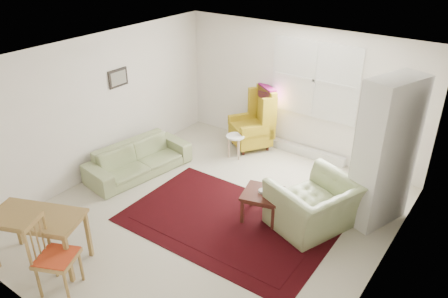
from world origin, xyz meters
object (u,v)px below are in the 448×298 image
Objects in this scene: stool at (235,146)px; desk at (41,239)px; wingback_chair at (251,119)px; desk_chair at (56,256)px; sofa at (138,154)px; cabinet at (386,153)px; coffee_table at (262,205)px; armchair at (315,201)px.

stool is 0.39× the size of desk.
wingback_chair reaches higher than desk_chair.
desk_chair is at bearing -144.66° from sofa.
desk is at bearing 49.66° from desk_chair.
desk is (-0.40, -4.53, -0.25)m from wingback_chair.
wingback_chair is 1.23× the size of desk_chair.
desk_chair reaches higher than desk.
cabinet reaches higher than stool.
cabinet reaches higher than desk_chair.
coffee_table is at bearing -49.33° from desk_chair.
cabinet reaches higher than armchair.
coffee_table is 3.03m from desk_chair.
wingback_chair is 2.21× the size of coffee_table.
stool is at bearing -21.84° from desk_chair.
sofa reaches higher than coffee_table.
armchair reaches higher than desk.
cabinet is 4.66m from desk_chair.
coffee_table is 0.48× the size of desk.
desk is (-3.29, -3.60, -0.76)m from cabinet.
stool is 0.21× the size of cabinet.
desk reaches higher than stool.
wingback_chair reaches higher than coffee_table.
wingback_chair is at bearing -18.81° from sofa.
armchair is at bearing -4.32° from wingback_chair.
sofa is 2.93m from desk_chair.
stool reaches higher than coffee_table.
armchair is 1.16× the size of desk_chair.
cabinet is at bearing 15.35° from wingback_chair.
desk is at bearing -95.69° from stool.
armchair is 2.07× the size of coffee_table.
armchair is at bearing -27.44° from stool.
desk_chair reaches higher than coffee_table.
sofa is 2.55m from desk.
stool is 3.06m from cabinet.
desk is (-0.40, -3.98, 0.14)m from stool.
cabinet is at bearing -65.14° from sofa.
armchair is 2.52× the size of stool.
armchair reaches higher than stool.
coffee_table is (-0.74, -0.26, -0.23)m from armchair.
sofa is 2.36m from wingback_chair.
stool is (-0.00, -0.55, -0.40)m from wingback_chair.
sofa is 2.56m from coffee_table.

